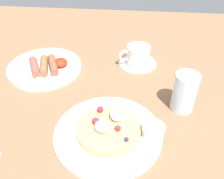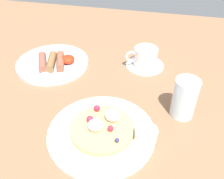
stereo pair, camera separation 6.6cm
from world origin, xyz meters
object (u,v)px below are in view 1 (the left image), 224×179
at_px(breakfast_plate, 45,68).
at_px(coffee_saucer, 138,63).
at_px(water_glass, 185,92).
at_px(coffee_cup, 138,54).
at_px(syrup_ramekin, 153,131).
at_px(pancake_plate, 108,133).

relative_size(breakfast_plate, coffee_saucer, 1.89).
xyz_separation_m(coffee_saucer, water_glass, (0.12, -0.21, 0.05)).
bearing_deg(coffee_cup, water_glass, -59.83).
height_order(syrup_ramekin, coffee_saucer, syrup_ramekin).
bearing_deg(coffee_cup, breakfast_plate, -167.94).
xyz_separation_m(syrup_ramekin, water_glass, (0.08, 0.12, 0.03)).
height_order(pancake_plate, coffee_cup, coffee_cup).
relative_size(pancake_plate, breakfast_plate, 1.08).
bearing_deg(coffee_cup, pancake_plate, -101.15).
xyz_separation_m(coffee_cup, water_glass, (0.12, -0.21, 0.02)).
distance_m(syrup_ramekin, coffee_cup, 0.34).
distance_m(pancake_plate, water_glass, 0.23).
bearing_deg(breakfast_plate, coffee_cup, 12.06).
bearing_deg(pancake_plate, syrup_ramekin, -1.14).
bearing_deg(coffee_saucer, water_glass, -60.22).
bearing_deg(coffee_cup, coffee_saucer, 20.49).
relative_size(syrup_ramekin, water_glass, 0.48).
distance_m(breakfast_plate, coffee_cup, 0.32).
bearing_deg(coffee_saucer, coffee_cup, -159.51).
bearing_deg(breakfast_plate, water_glass, -18.94).
height_order(breakfast_plate, coffee_cup, coffee_cup).
bearing_deg(water_glass, breakfast_plate, 161.06).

